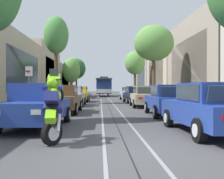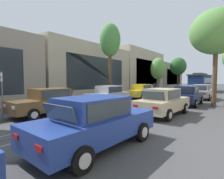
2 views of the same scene
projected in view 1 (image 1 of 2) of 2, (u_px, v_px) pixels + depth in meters
ground_plane at (106, 101)px, 28.21m from camera, size 160.00×160.00×0.00m
trolley_track_rails at (105, 99)px, 31.88m from camera, size 1.14×64.72×0.01m
building_facade_left at (21, 73)px, 31.45m from camera, size 5.52×56.42×7.67m
building_facade_right at (179, 67)px, 34.50m from camera, size 5.04×56.42×9.95m
parked_car_blue_near_left at (37, 105)px, 9.15m from camera, size 2.07×4.39×1.58m
parked_car_brown_second_left at (63, 99)px, 14.52m from camera, size 2.04×4.38×1.58m
parked_car_silver_mid_left at (72, 96)px, 20.30m from camera, size 2.01×4.37×1.58m
parked_car_yellow_fourth_left at (79, 94)px, 26.09m from camera, size 2.03×4.37×1.58m
parked_car_blue_near_right at (209, 108)px, 7.89m from camera, size 2.09×4.40×1.58m
parked_car_blue_second_right at (168, 100)px, 12.92m from camera, size 2.09×4.40×1.58m
parked_car_beige_mid_right at (144, 96)px, 18.89m from camera, size 2.11×4.41×1.58m
parked_car_navy_fourth_right at (135, 94)px, 24.19m from camera, size 2.11×4.41×1.58m
parked_car_silver_fifth_right at (129, 93)px, 29.61m from camera, size 2.11×4.41×1.58m
street_tree_kerb_left_second at (56, 36)px, 22.58m from camera, size 2.21×1.99×7.86m
street_tree_kerb_left_mid at (71, 71)px, 35.14m from camera, size 2.47×2.29×5.63m
street_tree_kerb_left_fourth at (76, 69)px, 46.64m from camera, size 3.41×3.15×6.90m
street_tree_kerb_right_second at (154, 43)px, 24.66m from camera, size 3.91×3.14×7.59m
street_tree_kerb_right_mid at (135, 63)px, 41.52m from camera, size 3.34×3.35×7.54m
cable_car_trolley at (104, 87)px, 43.53m from camera, size 2.66×9.15×3.28m
motorcycle_with_rider at (53, 104)px, 6.54m from camera, size 0.54×1.79×1.94m
pedestrian_on_left_pavement at (67, 92)px, 35.32m from camera, size 0.55×0.36×1.59m
street_sign_post at (29, 85)px, 12.46m from camera, size 0.36×0.09×2.55m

